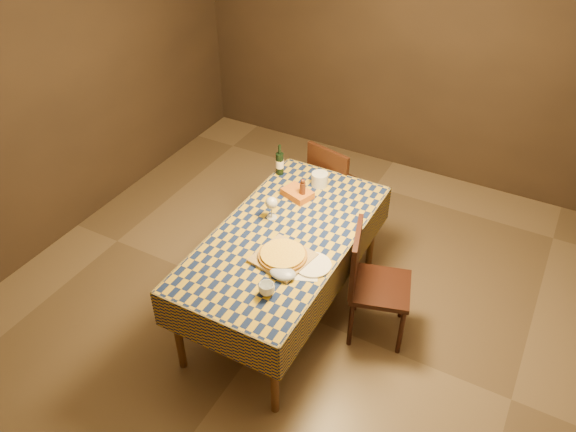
{
  "coord_description": "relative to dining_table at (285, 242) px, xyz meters",
  "views": [
    {
      "loc": [
        1.5,
        -2.72,
        3.32
      ],
      "look_at": [
        0.0,
        0.05,
        0.9
      ],
      "focal_mm": 35.0,
      "sensor_mm": 36.0,
      "label": 1
    }
  ],
  "objects": [
    {
      "name": "room",
      "position": [
        0.0,
        0.0,
        0.66
      ],
      "size": [
        5.0,
        5.1,
        2.7
      ],
      "color": "brown",
      "rests_on": "ground"
    },
    {
      "name": "dining_table",
      "position": [
        0.0,
        0.0,
        0.0
      ],
      "size": [
        0.94,
        1.84,
        0.77
      ],
      "color": "brown",
      "rests_on": "ground"
    },
    {
      "name": "cutting_board",
      "position": [
        0.12,
        -0.24,
        0.09
      ],
      "size": [
        0.4,
        0.4,
        0.02
      ],
      "primitive_type": "cube",
      "rotation": [
        0.0,
        0.0,
        -0.17
      ],
      "color": "tan",
      "rests_on": "dining_table"
    },
    {
      "name": "pizza",
      "position": [
        0.12,
        -0.24,
        0.11
      ],
      "size": [
        0.35,
        0.35,
        0.03
      ],
      "color": "#9F661A",
      "rests_on": "cutting_board"
    },
    {
      "name": "pepper_mill",
      "position": [
        -0.08,
        0.44,
        0.16
      ],
      "size": [
        0.05,
        0.05,
        0.19
      ],
      "color": "#4A2211",
      "rests_on": "dining_table"
    },
    {
      "name": "bowl",
      "position": [
        0.17,
        -0.19,
        0.1
      ],
      "size": [
        0.21,
        0.21,
        0.05
      ],
      "primitive_type": "imported",
      "rotation": [
        0.0,
        0.0,
        -0.43
      ],
      "color": "#5D464E",
      "rests_on": "dining_table"
    },
    {
      "name": "wine_glass",
      "position": [
        -0.18,
        0.12,
        0.21
      ],
      "size": [
        0.09,
        0.09,
        0.18
      ],
      "color": "silver",
      "rests_on": "dining_table"
    },
    {
      "name": "wine_bottle",
      "position": [
        -0.42,
        0.68,
        0.18
      ],
      "size": [
        0.08,
        0.08,
        0.27
      ],
      "color": "black",
      "rests_on": "dining_table"
    },
    {
      "name": "deli_tub",
      "position": [
        -0.05,
        0.68,
        0.13
      ],
      "size": [
        0.14,
        0.14,
        0.11
      ],
      "primitive_type": "cylinder",
      "rotation": [
        0.0,
        0.0,
        -0.02
      ],
      "color": "silver",
      "rests_on": "dining_table"
    },
    {
      "name": "takeout_container",
      "position": [
        -0.14,
        0.45,
        0.1
      ],
      "size": [
        0.27,
        0.22,
        0.06
      ],
      "primitive_type": "cube",
      "rotation": [
        0.0,
        0.0,
        -0.32
      ],
      "color": "#C46419",
      "rests_on": "dining_table"
    },
    {
      "name": "white_plate",
      "position": [
        0.32,
        -0.2,
        0.08
      ],
      "size": [
        0.27,
        0.27,
        0.01
      ],
      "primitive_type": "cylinder",
      "rotation": [
        0.0,
        0.0,
        -0.09
      ],
      "color": "white",
      "rests_on": "dining_table"
    },
    {
      "name": "tumbler",
      "position": [
        0.19,
        -0.57,
        0.12
      ],
      "size": [
        0.13,
        0.13,
        0.08
      ],
      "primitive_type": "imported",
      "rotation": [
        0.0,
        0.0,
        -0.3
      ],
      "color": "white",
      "rests_on": "dining_table"
    },
    {
      "name": "flour_patch",
      "position": [
        0.28,
        -0.29,
        0.08
      ],
      "size": [
        0.27,
        0.24,
        0.0
      ],
      "primitive_type": "cube",
      "rotation": [
        0.0,
        0.0,
        0.39
      ],
      "color": "white",
      "rests_on": "dining_table"
    },
    {
      "name": "flour_bag",
      "position": [
        0.19,
        -0.38,
        0.1
      ],
      "size": [
        0.21,
        0.18,
        0.05
      ],
      "primitive_type": "ellipsoid",
      "rotation": [
        0.0,
        0.0,
        -0.25
      ],
      "color": "#A0B0CD",
      "rests_on": "dining_table"
    },
    {
      "name": "chair_far",
      "position": [
        -0.09,
        1.08,
        -0.17
      ],
      "size": [
        0.51,
        0.51,
        0.93
      ],
      "color": "black",
      "rests_on": "ground"
    },
    {
      "name": "chair_right",
      "position": [
        0.63,
        0.12,
        -0.17
      ],
      "size": [
        0.53,
        0.52,
        0.93
      ],
      "color": "black",
      "rests_on": "ground"
    }
  ]
}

